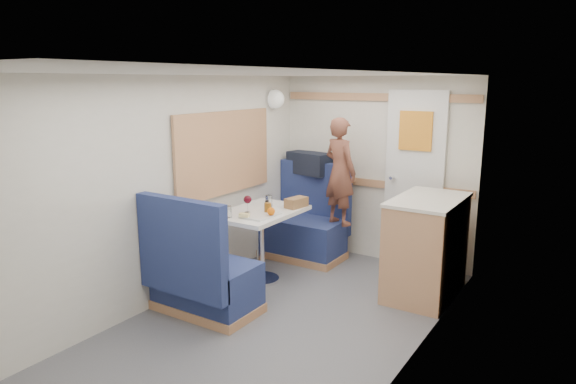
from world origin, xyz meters
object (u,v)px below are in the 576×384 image
Objects in this scene: cheese_block at (244,215)px; tumbler_right at (269,201)px; orange_fruit at (271,211)px; beer_glass at (268,208)px; duffel_bag at (310,163)px; pepper_grinder at (267,205)px; person at (340,171)px; tray at (260,215)px; bench_far at (305,231)px; dome_light at (275,99)px; dinette_table at (260,226)px; galley_counter at (426,246)px; wine_glass at (248,200)px; bread_loaf at (296,203)px; tumbler_left at (228,212)px; bench_near at (202,280)px.

tumbler_right is at bearing 98.01° from cheese_block.
orange_fruit is 0.13m from beer_glass.
duffel_bag is at bearing 94.77° from tumbler_right.
tumbler_right is at bearing 115.64° from pepper_grinder.
orange_fruit is (-0.20, -1.00, -0.24)m from person.
tray is 0.38m from tumbler_right.
bench_far reaches higher than tray.
dome_light is at bearing 118.33° from pepper_grinder.
beer_glass is at bearing -23.94° from dinette_table.
galley_counter is (1.47, 0.55, -0.10)m from dinette_table.
dinette_table is at bearing -83.36° from tumbler_right.
wine_glass reaches higher than tumbler_right.
galley_counter reaches higher than wine_glass.
tray is 0.21m from wine_glass.
duffel_bag reaches higher than bread_loaf.
dinette_table is 1.05m from person.
dinette_table is 8.06× the size of tumbler_right.
dome_light is 2.17× the size of pepper_grinder.
bench_far is 9.71× the size of tumbler_left.
dome_light is at bearing -177.88° from bench_far.
tumbler_right is at bearing 112.24° from tray.
tray is at bearing -69.44° from pepper_grinder.
pepper_grinder is at bearing 132.49° from orange_fruit.
person is 0.99m from beer_glass.
dinette_table is 0.37m from cheese_block.
tumbler_left is at bearing 101.33° from bench_near.
bench_far is 4.53× the size of bread_loaf.
pepper_grinder is 0.30m from bread_loaf.
bench_far reaches higher than dinette_table.
cheese_block is at bearing -134.97° from orange_fruit.
bench_near is at bearing -90.00° from dinette_table.
orange_fruit is 0.28m from pepper_grinder.
dome_light reaches higher than tumbler_left.
cheese_block is 0.23m from wine_glass.
duffel_bag is at bearing 160.01° from galley_counter.
bench_near reaches higher than beer_glass.
dome_light reaches higher than person.
person is 1.10m from tray.
cheese_block is at bearing -148.48° from galley_counter.
bench_far reaches higher than tumbler_left.
dinette_table is 8.51× the size of tumbler_left.
dome_light is 1.60m from cheese_block.
cheese_block is (0.05, -0.32, 0.19)m from dinette_table.
tumbler_left is at bearing -149.67° from galley_counter.
dome_light is 2.70× the size of orange_fruit.
bench_near is 10.06× the size of beer_glass.
duffel_bag is at bearing 104.39° from orange_fruit.
tumbler_right is at bearing 76.93° from person.
dome_light is at bearing 138.19° from bread_loaf.
bread_loaf is (0.23, -0.56, 0.47)m from bench_far.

